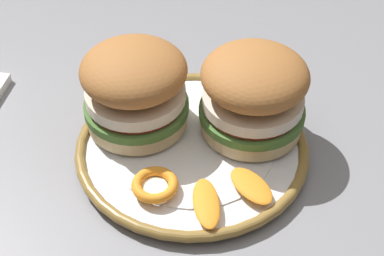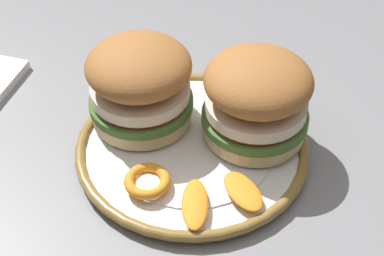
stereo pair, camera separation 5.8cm
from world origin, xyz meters
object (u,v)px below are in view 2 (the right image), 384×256
dinner_plate (192,148)px  sandwich_half_right (257,97)px  sandwich_half_left (141,82)px  dining_table (220,237)px

dinner_plate → sandwich_half_right: sandwich_half_right is taller
dinner_plate → sandwich_half_left: sandwich_half_left is taller
dining_table → dinner_plate: size_ratio=4.41×
sandwich_half_left → sandwich_half_right: bearing=31.4°
dining_table → sandwich_half_left: size_ratio=7.18×
dinner_plate → sandwich_half_right: (0.04, 0.06, 0.06)m
sandwich_half_left → dinner_plate: bearing=5.4°
dining_table → sandwich_half_left: 0.21m
dining_table → sandwich_half_right: sandwich_half_right is taller
dining_table → sandwich_half_left: sandwich_half_left is taller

